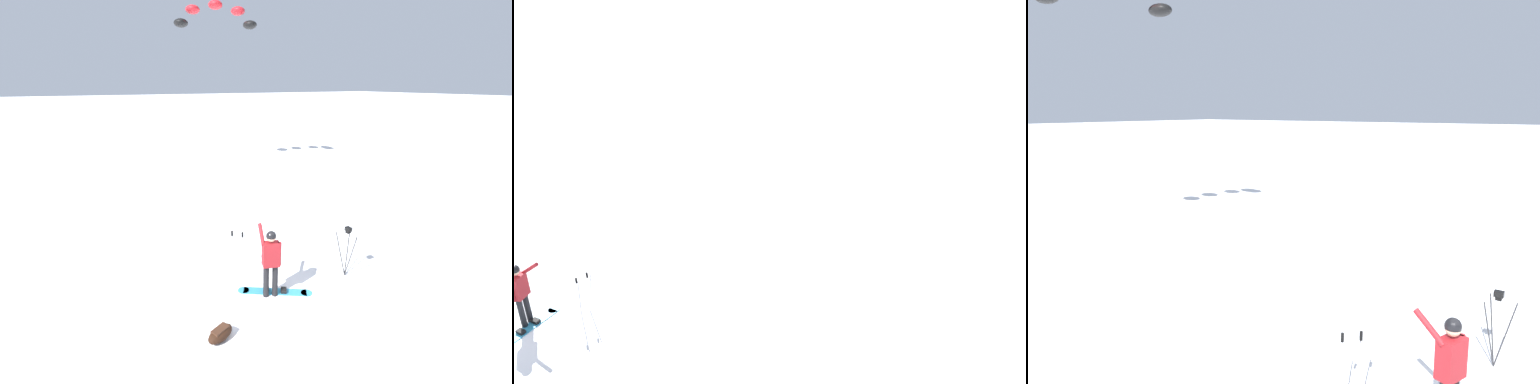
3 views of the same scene
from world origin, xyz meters
The scene contains 4 objects.
snowboarder centered at (0.31, -0.77, 1.05)m, with size 0.46×0.75×1.74m.
snowboard centered at (0.14, -0.83, 0.02)m, with size 1.61×1.13×0.10m.
gear_bag_large centered at (1.98, 0.06, 0.14)m, with size 0.70×0.55×0.27m.
ski_poles centered at (0.52, -2.18, 0.78)m, with size 0.42×0.41×1.17m.
Camera 2 is at (-10.28, -5.58, 8.23)m, focal length 35.27 mm.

